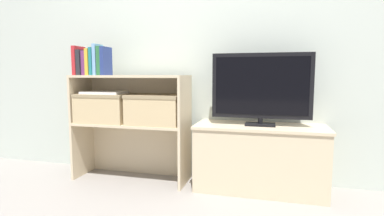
{
  "coord_description": "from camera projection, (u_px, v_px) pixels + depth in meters",
  "views": [
    {
      "loc": [
        0.6,
        -2.08,
        0.88
      ],
      "look_at": [
        0.0,
        0.17,
        0.62
      ],
      "focal_mm": 28.0,
      "sensor_mm": 36.0,
      "label": 1
    }
  ],
  "objects": [
    {
      "name": "laptop",
      "position": [
        105.0,
        92.0,
        2.51
      ],
      "size": [
        0.34,
        0.24,
        0.02
      ],
      "color": "white",
      "rests_on": "storage_basket_left"
    },
    {
      "name": "ground_plane",
      "position": [
        186.0,
        192.0,
        2.25
      ],
      "size": [
        16.0,
        16.0,
        0.0
      ],
      "primitive_type": "plane",
      "color": "gray"
    },
    {
      "name": "wall_back",
      "position": [
        200.0,
        36.0,
        2.52
      ],
      "size": [
        10.0,
        0.05,
        2.4
      ],
      "color": "#B2BCB2",
      "rests_on": "ground_plane"
    },
    {
      "name": "bookshelf_lower_tier",
      "position": [
        135.0,
        141.0,
        2.58
      ],
      "size": [
        0.96,
        0.34,
        0.48
      ],
      "color": "#CCB793",
      "rests_on": "ground_plane"
    },
    {
      "name": "book_charcoal",
      "position": [
        83.0,
        63.0,
        2.48
      ],
      "size": [
        0.04,
        0.16,
        0.21
      ],
      "color": "#232328",
      "rests_on": "bookshelf_upper_tier"
    },
    {
      "name": "storage_basket_right",
      "position": [
        156.0,
        108.0,
        2.41
      ],
      "size": [
        0.44,
        0.31,
        0.24
      ],
      "color": "tan",
      "rests_on": "bookshelf_lower_tier"
    },
    {
      "name": "tv_stand",
      "position": [
        259.0,
        158.0,
        2.28
      ],
      "size": [
        0.98,
        0.4,
        0.5
      ],
      "color": "#CCB793",
      "rests_on": "ground_plane"
    },
    {
      "name": "book_skyblue",
      "position": [
        98.0,
        60.0,
        2.44
      ],
      "size": [
        0.03,
        0.13,
        0.25
      ],
      "color": "#709ECC",
      "rests_on": "bookshelf_upper_tier"
    },
    {
      "name": "book_navy",
      "position": [
        106.0,
        61.0,
        2.42
      ],
      "size": [
        0.03,
        0.14,
        0.23
      ],
      "color": "navy",
      "rests_on": "bookshelf_upper_tier"
    },
    {
      "name": "book_forest",
      "position": [
        102.0,
        61.0,
        2.43
      ],
      "size": [
        0.04,
        0.12,
        0.23
      ],
      "color": "#286638",
      "rests_on": "bookshelf_upper_tier"
    },
    {
      "name": "storage_basket_left",
      "position": [
        105.0,
        107.0,
        2.53
      ],
      "size": [
        0.44,
        0.31,
        0.24
      ],
      "color": "tan",
      "rests_on": "bookshelf_lower_tier"
    },
    {
      "name": "book_teal",
      "position": [
        95.0,
        62.0,
        2.45
      ],
      "size": [
        0.02,
        0.14,
        0.22
      ],
      "color": "#1E7075",
      "rests_on": "bookshelf_upper_tier"
    },
    {
      "name": "book_crimson",
      "position": [
        79.0,
        61.0,
        2.48
      ],
      "size": [
        0.03,
        0.15,
        0.24
      ],
      "color": "#B22328",
      "rests_on": "bookshelf_upper_tier"
    },
    {
      "name": "tv",
      "position": [
        261.0,
        87.0,
        2.21
      ],
      "size": [
        0.73,
        0.14,
        0.54
      ],
      "color": "black",
      "rests_on": "tv_stand"
    },
    {
      "name": "bookshelf_upper_tier",
      "position": [
        134.0,
        91.0,
        2.53
      ],
      "size": [
        0.96,
        0.34,
        0.39
      ],
      "color": "#CCB793",
      "rests_on": "bookshelf_lower_tier"
    },
    {
      "name": "book_mustard",
      "position": [
        91.0,
        62.0,
        2.46
      ],
      "size": [
        0.03,
        0.14,
        0.21
      ],
      "color": "gold",
      "rests_on": "bookshelf_upper_tier"
    },
    {
      "name": "book_plum",
      "position": [
        87.0,
        63.0,
        2.47
      ],
      "size": [
        0.03,
        0.13,
        0.2
      ],
      "color": "#6B2D66",
      "rests_on": "bookshelf_upper_tier"
    }
  ]
}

